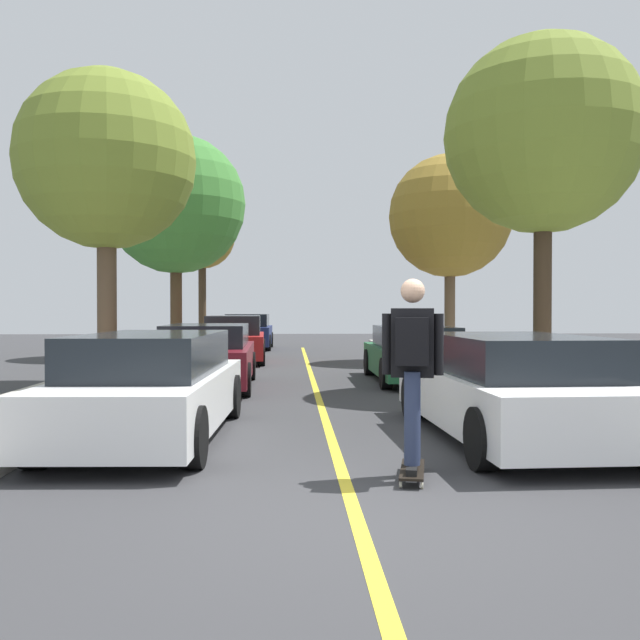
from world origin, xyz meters
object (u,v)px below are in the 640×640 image
(parked_car_left_near, at_px, (207,356))
(street_tree_left_far, at_px, (202,237))
(parked_car_right_near, at_px, (414,354))
(street_tree_right_nearest, at_px, (543,136))
(parked_car_left_far, at_px, (234,339))
(skateboard, at_px, (412,470))
(skateboarder, at_px, (412,361))
(parked_car_left_nearest, at_px, (152,386))
(parked_car_right_nearest, at_px, (512,387))
(street_tree_right_near, at_px, (450,216))
(street_tree_left_near, at_px, (176,205))
(parked_car_left_farthest, at_px, (248,332))
(fire_hydrant, at_px, (117,370))
(street_tree_left_nearest, at_px, (106,161))

(parked_car_left_near, height_order, street_tree_left_far, street_tree_left_far)
(parked_car_right_near, bearing_deg, street_tree_right_nearest, -45.53)
(parked_car_left_far, xyz_separation_m, street_tree_left_far, (-2.11, 8.97, 4.06))
(skateboard, distance_m, skateboarder, 1.04)
(skateboarder, bearing_deg, street_tree_right_nearest, 60.92)
(street_tree_right_nearest, bearing_deg, parked_car_left_nearest, -146.08)
(parked_car_left_nearest, bearing_deg, parked_car_left_far, 90.01)
(parked_car_right_nearest, relative_size, street_tree_left_far, 0.78)
(street_tree_right_nearest, bearing_deg, street_tree_right_near, 90.00)
(parked_car_right_nearest, distance_m, skateboarder, 2.59)
(parked_car_left_nearest, height_order, parked_car_right_nearest, parked_car_left_nearest)
(street_tree_left_near, bearing_deg, parked_car_right_nearest, -66.25)
(parked_car_right_nearest, distance_m, street_tree_left_far, 23.17)
(parked_car_left_nearest, xyz_separation_m, skateboarder, (2.87, -2.23, 0.47))
(parked_car_left_farthest, distance_m, street_tree_right_near, 10.49)
(street_tree_left_near, xyz_separation_m, skateboarder, (4.98, -16.93, -3.99))
(skateboard, bearing_deg, fire_hydrant, 123.87)
(street_tree_left_near, bearing_deg, parked_car_left_nearest, -81.83)
(parked_car_left_far, xyz_separation_m, parked_car_left_farthest, (0.00, 6.83, 0.00))
(parked_car_left_nearest, height_order, street_tree_right_near, street_tree_right_near)
(parked_car_right_near, relative_size, street_tree_left_near, 0.60)
(street_tree_left_nearest, height_order, street_tree_left_far, street_tree_left_nearest)
(parked_car_left_near, distance_m, street_tree_right_nearest, 7.94)
(street_tree_left_near, distance_m, street_tree_right_near, 9.07)
(street_tree_left_far, bearing_deg, street_tree_right_near, -47.32)
(skateboarder, bearing_deg, parked_car_left_farthest, 97.55)
(fire_hydrant, bearing_deg, parked_car_left_farthest, 84.33)
(parked_car_left_near, relative_size, street_tree_left_near, 0.62)
(parked_car_left_nearest, xyz_separation_m, street_tree_left_nearest, (-2.11, 5.93, 4.04))
(fire_hydrant, bearing_deg, parked_car_right_nearest, -37.47)
(fire_hydrant, bearing_deg, parked_car_left_far, 79.75)
(parked_car_right_near, relative_size, street_tree_right_nearest, 0.65)
(skateboarder, bearing_deg, skateboard, 78.35)
(parked_car_right_nearest, bearing_deg, street_tree_left_near, 113.75)
(street_tree_left_far, height_order, street_tree_right_nearest, street_tree_right_nearest)
(street_tree_left_far, bearing_deg, parked_car_left_far, -76.79)
(parked_car_left_nearest, height_order, skateboard, parked_car_left_nearest)
(street_tree_left_near, bearing_deg, street_tree_left_far, 90.00)
(street_tree_left_near, xyz_separation_m, fire_hydrant, (0.61, -10.37, -4.63))
(parked_car_left_near, relative_size, parked_car_right_near, 1.03)
(parked_car_right_near, height_order, skateboard, parked_car_right_near)
(parked_car_right_nearest, distance_m, street_tree_right_near, 13.15)
(parked_car_right_near, bearing_deg, fire_hydrant, -159.41)
(parked_car_left_near, distance_m, street_tree_left_near, 10.33)
(street_tree_left_far, bearing_deg, parked_car_left_nearest, -84.42)
(parked_car_left_far, distance_m, parked_car_left_farthest, 6.83)
(skateboarder, bearing_deg, parked_car_left_far, 100.97)
(parked_car_left_near, xyz_separation_m, parked_car_right_nearest, (4.47, -5.86, -0.01))
(parked_car_right_nearest, xyz_separation_m, street_tree_left_far, (-6.57, 21.83, 4.12))
(fire_hydrant, bearing_deg, parked_car_left_nearest, -70.88)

